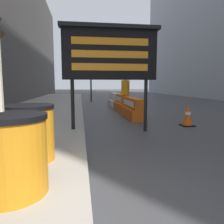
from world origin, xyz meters
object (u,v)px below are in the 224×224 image
(jersey_barrier_white, at_px, (114,101))
(traffic_cone_near, at_px, (188,115))
(barrel_drum_foreground, at_px, (10,154))
(pedestrian_worker, at_px, (125,91))
(message_board, at_px, (110,54))
(barrel_drum_middle, at_px, (28,133))
(traffic_cone_mid, at_px, (114,99))
(jersey_barrier_orange_near, at_px, (122,104))
(jersey_barrier_orange_far, at_px, (132,109))
(traffic_light_near_curb, at_px, (91,59))

(jersey_barrier_white, xyz_separation_m, traffic_cone_near, (1.39, -6.67, -0.01))
(barrel_drum_foreground, relative_size, pedestrian_worker, 0.51)
(message_board, bearing_deg, barrel_drum_middle, -124.61)
(barrel_drum_foreground, bearing_deg, traffic_cone_mid, 76.40)
(barrel_drum_middle, height_order, pedestrian_worker, pedestrian_worker)
(jersey_barrier_orange_near, height_order, traffic_cone_near, jersey_barrier_orange_near)
(traffic_cone_mid, bearing_deg, jersey_barrier_orange_far, -92.88)
(barrel_drum_foreground, distance_m, pedestrian_worker, 8.43)
(pedestrian_worker, bearing_deg, jersey_barrier_white, -152.03)
(message_board, relative_size, traffic_cone_near, 4.02)
(jersey_barrier_orange_far, relative_size, traffic_cone_near, 2.98)
(jersey_barrier_orange_far, height_order, traffic_light_near_curb, traffic_light_near_curb)
(jersey_barrier_orange_far, distance_m, jersey_barrier_white, 4.73)
(traffic_cone_near, bearing_deg, jersey_barrier_orange_near, 107.91)
(barrel_drum_middle, distance_m, jersey_barrier_white, 10.13)
(traffic_cone_near, bearing_deg, pedestrian_worker, 109.37)
(traffic_cone_mid, relative_size, pedestrian_worker, 0.33)
(barrel_drum_middle, xyz_separation_m, jersey_barrier_orange_far, (2.94, 4.96, -0.22))
(jersey_barrier_orange_far, bearing_deg, pedestrian_worker, 87.57)
(jersey_barrier_orange_near, relative_size, jersey_barrier_white, 1.01)
(message_board, distance_m, traffic_cone_near, 3.28)
(barrel_drum_middle, height_order, traffic_cone_mid, barrel_drum_middle)
(message_board, bearing_deg, traffic_cone_mid, 80.64)
(barrel_drum_middle, relative_size, traffic_cone_near, 1.25)
(jersey_barrier_orange_near, distance_m, pedestrian_worker, 0.89)
(jersey_barrier_orange_near, bearing_deg, pedestrian_worker, -82.29)
(message_board, bearing_deg, jersey_barrier_white, 80.12)
(jersey_barrier_orange_near, bearing_deg, barrel_drum_foreground, -108.89)
(message_board, height_order, jersey_barrier_white, message_board)
(barrel_drum_foreground, xyz_separation_m, message_board, (1.63, 3.56, 1.61))
(message_board, distance_m, traffic_light_near_curb, 11.33)
(jersey_barrier_orange_near, height_order, jersey_barrier_white, jersey_barrier_orange_near)
(barrel_drum_foreground, distance_m, traffic_cone_mid, 13.87)
(barrel_drum_middle, bearing_deg, traffic_cone_mid, 74.99)
(barrel_drum_foreground, bearing_deg, message_board, 65.44)
(jersey_barrier_white, height_order, traffic_light_near_curb, traffic_light_near_curb)
(jersey_barrier_orange_near, bearing_deg, jersey_barrier_white, 90.00)
(traffic_cone_mid, xyz_separation_m, traffic_light_near_curb, (-1.61, 1.36, 3.00))
(barrel_drum_middle, relative_size, traffic_cone_mid, 1.53)
(traffic_light_near_curb, bearing_deg, message_board, -90.12)
(barrel_drum_foreground, height_order, traffic_cone_mid, barrel_drum_foreground)
(jersey_barrier_orange_far, relative_size, traffic_cone_mid, 3.65)
(barrel_drum_middle, distance_m, traffic_light_near_curb, 14.08)
(barrel_drum_middle, xyz_separation_m, traffic_cone_mid, (3.31, 12.36, -0.29))
(barrel_drum_foreground, bearing_deg, traffic_cone_near, 44.07)
(barrel_drum_foreground, bearing_deg, jersey_barrier_orange_near, 71.11)
(barrel_drum_middle, distance_m, message_board, 3.36)
(traffic_light_near_curb, bearing_deg, jersey_barrier_orange_far, -81.94)
(message_board, distance_m, traffic_cone_mid, 10.24)
(message_board, bearing_deg, jersey_barrier_orange_far, 63.41)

